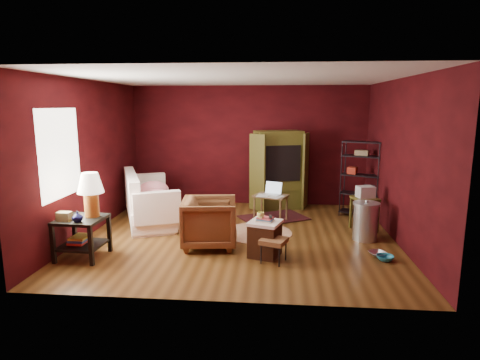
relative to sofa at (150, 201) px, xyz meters
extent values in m
cube|color=brown|center=(1.90, -0.80, -0.43)|extent=(5.50, 5.00, 0.02)
cube|color=white|center=(1.90, -0.80, 2.39)|extent=(5.50, 5.00, 0.02)
cube|color=#43090C|center=(1.90, 1.71, 0.98)|extent=(5.50, 0.02, 2.80)
cube|color=#43090C|center=(1.90, -3.31, 0.98)|extent=(5.50, 0.02, 2.80)
cube|color=#43090C|center=(-0.86, -0.80, 0.98)|extent=(0.02, 5.00, 2.80)
cube|color=#43090C|center=(4.66, -0.80, 0.98)|extent=(0.02, 5.00, 2.80)
cube|color=white|center=(-0.83, -1.80, 1.18)|extent=(0.02, 1.20, 1.40)
imported|color=white|center=(0.00, 0.00, 0.00)|extent=(1.37, 2.21, 0.83)
imported|color=black|center=(1.46, -1.37, 0.04)|extent=(0.92, 0.97, 0.91)
imported|color=silver|center=(4.17, -1.58, -0.28)|extent=(0.27, 0.17, 0.26)
imported|color=teal|center=(4.24, -1.78, -0.29)|extent=(0.27, 0.12, 0.26)
imported|color=#0B0C38|center=(-0.38, -2.26, 0.30)|extent=(0.20, 0.20, 0.16)
imported|color=#FFFE7C|center=(2.33, -1.79, 0.27)|extent=(0.14, 0.13, 0.11)
cube|color=black|center=(-0.44, -2.05, 0.20)|extent=(0.70, 0.70, 0.04)
cube|color=black|center=(-0.44, -2.05, -0.22)|extent=(0.65, 0.65, 0.03)
cube|color=black|center=(-0.75, -2.34, -0.10)|extent=(0.06, 0.06, 0.62)
cube|color=black|center=(-0.15, -2.36, -0.10)|extent=(0.06, 0.06, 0.62)
cube|color=black|center=(-0.72, -1.73, -0.10)|extent=(0.06, 0.06, 0.62)
cube|color=black|center=(-0.12, -1.76, -0.10)|extent=(0.06, 0.06, 0.62)
cylinder|color=orange|center=(-0.30, -1.94, 0.41)|extent=(0.23, 0.23, 0.38)
cone|color=#F2E5C6|center=(-0.30, -1.94, 0.75)|extent=(0.42, 0.42, 0.31)
cube|color=olive|center=(-0.61, -2.21, 0.29)|extent=(0.21, 0.14, 0.13)
cube|color=#C63F31|center=(-0.49, -2.05, -0.17)|extent=(0.26, 0.32, 0.03)
cube|color=blue|center=(-0.48, -2.05, -0.13)|extent=(0.26, 0.32, 0.03)
cube|color=#DED34A|center=(-0.47, -2.05, -0.09)|extent=(0.26, 0.32, 0.03)
cube|color=white|center=(0.03, 0.00, -0.12)|extent=(1.58, 2.18, 0.42)
cube|color=white|center=(-0.31, -0.15, 0.17)|extent=(0.97, 1.92, 0.85)
cube|color=white|center=(0.43, -0.93, 0.11)|extent=(0.85, 0.51, 0.58)
cube|color=white|center=(-0.37, 0.92, 0.11)|extent=(0.85, 0.51, 0.58)
ellipsoid|color=#FF2446|center=(0.31, -0.52, 0.22)|extent=(0.72, 0.72, 0.30)
ellipsoid|color=#FF2446|center=(0.07, 0.02, 0.24)|extent=(0.81, 0.81, 0.34)
ellipsoid|color=white|center=(-0.14, 0.50, 0.20)|extent=(0.67, 0.67, 0.28)
cube|color=#3F1E0E|center=(2.39, -1.75, -0.16)|extent=(0.55, 0.55, 0.52)
cube|color=white|center=(2.39, -1.75, 0.13)|extent=(0.58, 0.58, 0.05)
cube|color=beige|center=(2.39, -1.75, 0.16)|extent=(0.30, 0.26, 0.02)
cube|color=teal|center=(2.39, -1.75, 0.18)|extent=(0.27, 0.23, 0.02)
cube|color=#C3494D|center=(2.39, -1.75, 0.21)|extent=(0.28, 0.25, 0.02)
cube|color=black|center=(2.47, -1.74, 0.23)|extent=(0.05, 0.16, 0.02)
cube|color=black|center=(2.53, -1.98, -0.08)|extent=(0.47, 0.47, 0.07)
cube|color=black|center=(2.53, -1.98, -0.13)|extent=(0.42, 0.42, 0.02)
cylinder|color=black|center=(2.35, -2.07, -0.27)|extent=(0.02, 0.02, 0.30)
cylinder|color=black|center=(2.62, -2.17, -0.27)|extent=(0.02, 0.02, 0.30)
cylinder|color=black|center=(2.45, -1.80, -0.27)|extent=(0.02, 0.02, 0.30)
cylinder|color=black|center=(2.72, -1.90, -0.27)|extent=(0.02, 0.02, 0.30)
cylinder|color=beige|center=(2.22, -0.60, -0.41)|extent=(1.66, 1.66, 0.01)
cube|color=#4F1519|center=(2.51, 0.41, -0.40)|extent=(1.59, 1.42, 0.01)
cube|color=brown|center=(2.46, 0.17, 0.12)|extent=(0.77, 0.66, 0.03)
cylinder|color=brown|center=(2.13, 0.10, -0.15)|extent=(0.05, 0.05, 0.54)
cylinder|color=brown|center=(2.65, -0.10, -0.15)|extent=(0.05, 0.05, 0.54)
cylinder|color=brown|center=(2.26, 0.44, -0.15)|extent=(0.05, 0.05, 0.54)
cylinder|color=brown|center=(2.79, 0.24, -0.15)|extent=(0.05, 0.05, 0.54)
cube|color=silver|center=(2.47, 0.20, 0.15)|extent=(0.41, 0.35, 0.02)
cube|color=silver|center=(2.51, 0.31, 0.27)|extent=(0.35, 0.19, 0.23)
cube|color=#BBB9B5|center=(2.30, 0.12, 0.14)|extent=(0.28, 0.36, 0.00)
cube|color=#BBB9B5|center=(2.56, 0.03, 0.14)|extent=(0.36, 0.39, 0.00)
cube|color=brown|center=(2.60, 1.31, 0.47)|extent=(1.16, 0.86, 1.78)
cube|color=black|center=(2.63, 1.23, 0.66)|extent=(0.93, 0.67, 0.80)
cube|color=brown|center=(2.15, 0.89, 0.47)|extent=(0.37, 0.29, 1.69)
cube|color=brown|center=(3.22, 1.24, 0.47)|extent=(0.17, 0.42, 1.69)
cube|color=#323437|center=(2.62, 1.27, 0.57)|extent=(0.70, 0.63, 0.49)
cube|color=black|center=(2.69, 1.04, 0.57)|extent=(0.45, 0.16, 0.38)
cube|color=brown|center=(2.62, 1.27, 0.01)|extent=(0.95, 0.71, 0.05)
cylinder|color=black|center=(3.93, 0.75, 0.39)|extent=(0.03, 0.03, 1.61)
cylinder|color=black|center=(4.62, 0.45, 0.39)|extent=(0.03, 0.03, 1.61)
cylinder|color=black|center=(4.06, 1.04, 0.39)|extent=(0.03, 0.03, 1.61)
cylinder|color=black|center=(4.75, 0.74, 0.39)|extent=(0.03, 0.03, 1.61)
cube|color=black|center=(4.34, 0.74, -0.33)|extent=(0.86, 0.63, 0.02)
cube|color=black|center=(4.34, 0.74, 0.08)|extent=(0.86, 0.63, 0.02)
cube|color=black|center=(4.34, 0.74, 0.48)|extent=(0.86, 0.63, 0.02)
cube|color=black|center=(4.34, 0.74, 0.88)|extent=(0.86, 0.63, 0.02)
cube|color=black|center=(4.34, 0.74, 1.18)|extent=(0.86, 0.63, 0.02)
cube|color=#A32A1B|center=(4.17, 0.82, 0.57)|extent=(0.25, 0.28, 0.14)
cube|color=#373643|center=(4.50, 0.67, 0.18)|extent=(0.29, 0.29, 0.18)
cube|color=#877251|center=(4.34, 0.74, 0.95)|extent=(0.32, 0.27, 0.11)
cube|color=brown|center=(4.23, -0.26, 0.21)|extent=(0.52, 0.52, 0.04)
cube|color=brown|center=(4.10, -0.48, -0.11)|extent=(0.05, 0.05, 0.62)
cube|color=brown|center=(4.45, -0.39, -0.11)|extent=(0.05, 0.05, 0.62)
cube|color=brown|center=(4.01, -0.13, -0.11)|extent=(0.05, 0.05, 0.62)
cube|color=brown|center=(4.36, -0.04, -0.11)|extent=(0.05, 0.05, 0.62)
cube|color=white|center=(4.23, -0.26, 0.33)|extent=(0.35, 0.30, 0.21)
cylinder|color=silver|center=(4.14, -0.80, -0.10)|extent=(0.53, 0.53, 0.63)
cylinder|color=silver|center=(4.14, -0.80, 0.24)|extent=(0.58, 0.58, 0.04)
sphere|color=silver|center=(4.14, -0.80, 0.28)|extent=(0.08, 0.08, 0.06)
camera|label=1|loc=(2.54, -7.77, 1.93)|focal=30.00mm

